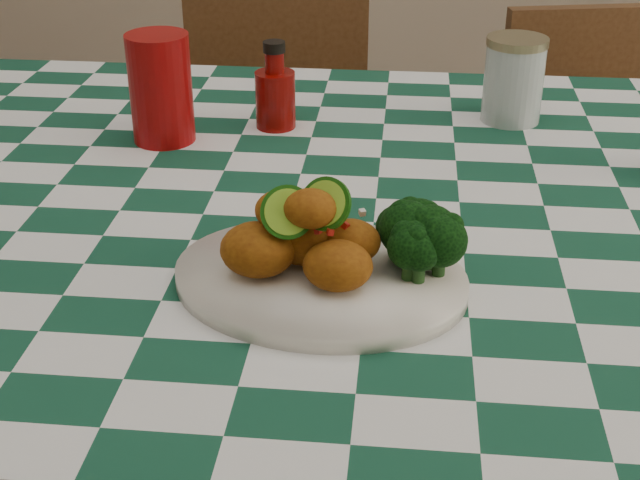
# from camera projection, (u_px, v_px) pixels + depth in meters

# --- Properties ---
(dining_table) EXTENTS (1.66, 1.06, 0.79)m
(dining_table) POSITION_uv_depth(u_px,v_px,m) (368.00, 442.00, 1.29)
(dining_table) COLOR #14452F
(dining_table) RESTS_ON ground
(plate) EXTENTS (0.34, 0.28, 0.02)m
(plate) POSITION_uv_depth(u_px,v_px,m) (320.00, 279.00, 0.92)
(plate) COLOR silver
(plate) RESTS_ON dining_table
(fried_chicken_pile) EXTENTS (0.15, 0.11, 0.09)m
(fried_chicken_pile) POSITION_uv_depth(u_px,v_px,m) (311.00, 231.00, 0.89)
(fried_chicken_pile) COLOR #8F4D0D
(fried_chicken_pile) RESTS_ON plate
(broccoli_side) EXTENTS (0.09, 0.09, 0.07)m
(broccoli_side) POSITION_uv_depth(u_px,v_px,m) (422.00, 242.00, 0.90)
(broccoli_side) COLOR black
(broccoli_side) RESTS_ON plate
(red_tumbler) EXTENTS (0.11, 0.11, 0.15)m
(red_tumbler) POSITION_uv_depth(u_px,v_px,m) (161.00, 88.00, 1.24)
(red_tumbler) COLOR #880707
(red_tumbler) RESTS_ON dining_table
(ketchup_bottle) EXTENTS (0.06, 0.06, 0.13)m
(ketchup_bottle) POSITION_uv_depth(u_px,v_px,m) (275.00, 85.00, 1.29)
(ketchup_bottle) COLOR #700805
(ketchup_bottle) RESTS_ON dining_table
(mason_jar) EXTENTS (0.10, 0.10, 0.13)m
(mason_jar) POSITION_uv_depth(u_px,v_px,m) (514.00, 80.00, 1.32)
(mason_jar) COLOR #B2BCBA
(mason_jar) RESTS_ON dining_table
(wooden_chair_left) EXTENTS (0.45, 0.47, 0.86)m
(wooden_chair_left) POSITION_uv_depth(u_px,v_px,m) (280.00, 201.00, 1.91)
(wooden_chair_left) COLOR #472814
(wooden_chair_left) RESTS_ON ground
(wooden_chair_right) EXTENTS (0.45, 0.46, 0.82)m
(wooden_chair_right) POSITION_uv_depth(u_px,v_px,m) (601.00, 222.00, 1.87)
(wooden_chair_right) COLOR #472814
(wooden_chair_right) RESTS_ON ground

